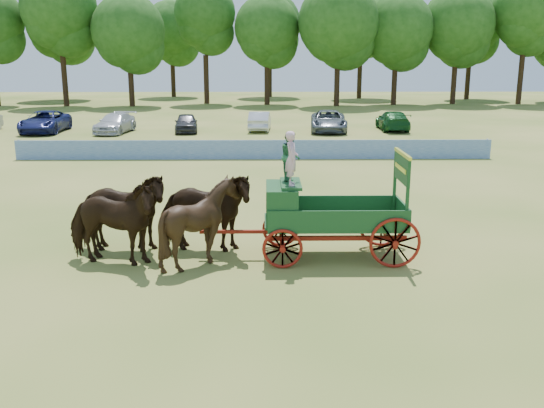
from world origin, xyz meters
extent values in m
plane|color=#A4944A|center=(0.00, 0.00, 0.00)|extent=(160.00, 160.00, 0.00)
imported|color=black|center=(-4.59, 0.90, 1.17)|extent=(2.98, 1.84, 2.34)
imported|color=black|center=(-4.59, 2.00, 1.17)|extent=(2.87, 1.49, 2.34)
imported|color=black|center=(-2.19, 0.90, 1.17)|extent=(2.17, 1.94, 2.35)
imported|color=black|center=(-2.19, 2.00, 1.17)|extent=(2.89, 1.56, 2.34)
cube|color=#A51A10|center=(0.01, 1.45, 0.60)|extent=(0.12, 2.00, 0.12)
cube|color=#A51A10|center=(3.01, 1.45, 0.60)|extent=(0.12, 2.00, 0.12)
cube|color=#A51A10|center=(1.51, 0.90, 0.72)|extent=(3.80, 0.10, 0.12)
cube|color=#A51A10|center=(1.51, 2.00, 0.72)|extent=(3.80, 0.10, 0.12)
cube|color=#A51A10|center=(-0.89, 1.45, 0.75)|extent=(2.80, 0.09, 0.09)
cube|color=#1B5123|center=(1.51, 1.45, 1.00)|extent=(3.80, 1.80, 0.10)
cube|color=#1B5123|center=(1.51, 0.57, 1.30)|extent=(3.80, 0.06, 0.55)
cube|color=#1B5123|center=(1.51, 2.33, 1.30)|extent=(3.80, 0.06, 0.55)
cube|color=#1B5123|center=(3.39, 1.45, 1.30)|extent=(0.06, 1.80, 0.55)
cube|color=#1B5123|center=(0.01, 1.45, 1.55)|extent=(0.85, 1.70, 1.05)
cube|color=#1B5123|center=(0.26, 1.45, 2.12)|extent=(0.55, 1.50, 0.08)
cube|color=#1B5123|center=(-0.37, 1.45, 1.35)|extent=(0.10, 1.60, 0.65)
cube|color=#1B5123|center=(-0.19, 1.45, 1.05)|extent=(0.55, 1.60, 0.06)
cube|color=#1B5123|center=(3.31, 0.65, 1.95)|extent=(0.08, 0.08, 1.80)
cube|color=#1B5123|center=(3.31, 2.25, 1.95)|extent=(0.08, 0.08, 1.80)
cube|color=#1B5123|center=(3.31, 1.45, 2.55)|extent=(0.07, 1.75, 0.75)
cube|color=yellow|center=(3.31, 1.45, 2.95)|extent=(0.08, 1.80, 0.09)
cube|color=yellow|center=(3.27, 1.45, 2.55)|extent=(0.02, 1.30, 0.12)
torus|color=#A51A10|center=(0.01, 0.50, 0.55)|extent=(1.09, 0.09, 1.09)
torus|color=#A51A10|center=(0.01, 2.40, 0.55)|extent=(1.09, 0.09, 1.09)
torus|color=#A51A10|center=(3.01, 0.50, 0.70)|extent=(1.39, 0.09, 1.39)
torus|color=#A51A10|center=(3.01, 2.40, 0.70)|extent=(1.39, 0.09, 1.39)
imported|color=#EAB3C8|center=(0.26, 1.10, 2.89)|extent=(0.35, 0.53, 1.46)
imported|color=#296D3E|center=(0.26, 1.80, 2.84)|extent=(0.52, 0.66, 1.36)
cube|color=#1C519B|center=(-1.00, 18.00, 0.53)|extent=(26.00, 0.08, 1.05)
imported|color=navy|center=(-16.56, 29.97, 0.78)|extent=(2.71, 5.69, 1.57)
imported|color=silver|center=(-11.34, 29.64, 0.70)|extent=(2.60, 5.07, 1.41)
imported|color=#333338|center=(-6.20, 30.00, 0.68)|extent=(2.03, 4.17, 1.37)
imported|color=silver|center=(-0.77, 30.95, 0.71)|extent=(1.76, 4.39, 1.42)
imported|color=slate|center=(4.35, 30.21, 0.78)|extent=(3.00, 5.78, 1.56)
imported|color=#144C1E|center=(9.31, 31.00, 0.72)|extent=(2.12, 5.00, 1.44)
cylinder|color=#382314|center=(-22.47, 53.70, 2.84)|extent=(0.60, 0.60, 5.67)
sphere|color=#1B4813|center=(-22.47, 53.70, 10.45)|extent=(8.10, 8.10, 8.10)
cylinder|color=#382314|center=(-15.06, 53.24, 2.19)|extent=(0.60, 0.60, 4.39)
sphere|color=#1B4813|center=(-15.06, 53.24, 8.08)|extent=(7.91, 7.91, 7.91)
cylinder|color=#382314|center=(-7.13, 57.03, 2.77)|extent=(0.60, 0.60, 5.53)
sphere|color=#1B4813|center=(-7.13, 57.03, 10.19)|extent=(6.97, 6.97, 6.97)
cylinder|color=#382314|center=(-0.07, 55.37, 2.31)|extent=(0.60, 0.60, 4.61)
sphere|color=#1B4813|center=(-0.07, 55.37, 8.49)|extent=(7.27, 7.27, 7.27)
cylinder|color=#382314|center=(7.68, 53.43, 2.45)|extent=(0.60, 0.60, 4.90)
sphere|color=#1B4813|center=(7.68, 53.43, 9.03)|extent=(8.79, 8.79, 8.79)
cylinder|color=#382314|center=(14.41, 55.06, 2.29)|extent=(0.60, 0.60, 4.57)
sphere|color=#1B4813|center=(14.41, 55.06, 8.43)|extent=(8.00, 8.00, 8.00)
cylinder|color=#382314|center=(21.53, 56.10, 2.43)|extent=(0.60, 0.60, 4.85)
sphere|color=#1B4813|center=(21.53, 56.10, 8.94)|extent=(8.17, 8.17, 8.17)
cylinder|color=#382314|center=(29.11, 55.77, 2.84)|extent=(0.60, 0.60, 5.68)
sphere|color=#1B4813|center=(29.11, 55.77, 10.46)|extent=(7.79, 7.79, 7.79)
cylinder|color=#382314|center=(-25.64, 63.70, 2.54)|extent=(0.60, 0.60, 5.08)
sphere|color=#1B4813|center=(-25.64, 63.70, 9.35)|extent=(8.32, 8.32, 8.32)
cylinder|color=#382314|center=(-12.68, 68.76, 2.37)|extent=(0.60, 0.60, 4.73)
sphere|color=#1B4813|center=(-12.68, 68.76, 8.72)|extent=(7.76, 7.76, 7.76)
cylinder|color=#382314|center=(0.37, 68.49, 2.60)|extent=(0.60, 0.60, 5.20)
sphere|color=#1B4813|center=(0.37, 68.49, 9.58)|extent=(8.23, 8.23, 8.23)
cylinder|color=#382314|center=(12.05, 65.40, 2.80)|extent=(0.60, 0.60, 5.59)
sphere|color=#1B4813|center=(12.05, 65.40, 10.30)|extent=(8.12, 8.12, 8.12)
cylinder|color=#382314|center=(25.66, 63.70, 2.50)|extent=(0.60, 0.60, 5.00)
sphere|color=#1B4813|center=(25.66, 63.70, 9.21)|extent=(7.70, 7.70, 7.70)
camera|label=1|loc=(-0.49, -14.85, 5.57)|focal=40.00mm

